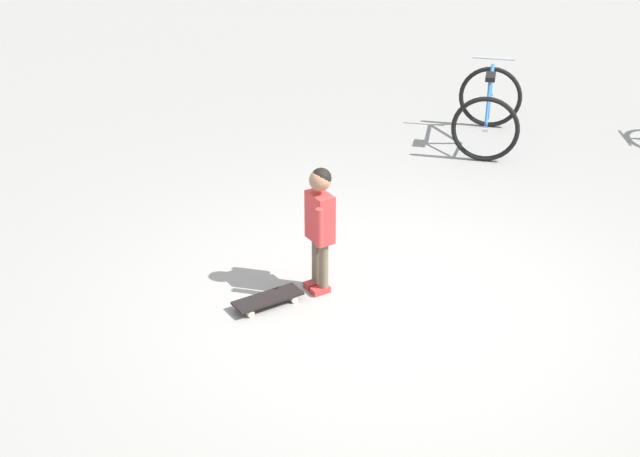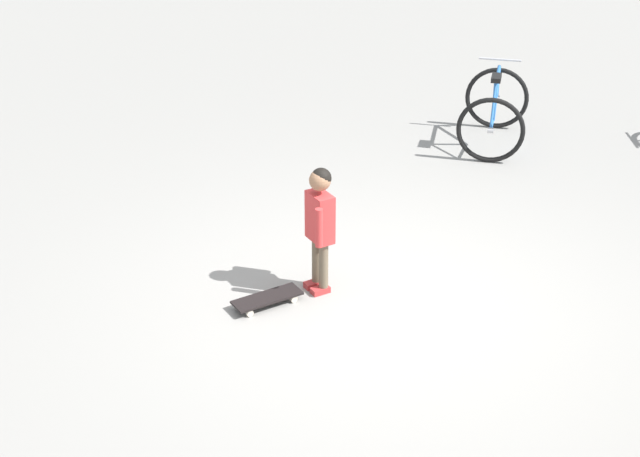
# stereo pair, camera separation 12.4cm
# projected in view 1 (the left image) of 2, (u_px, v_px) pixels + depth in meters

# --- Properties ---
(ground_plane) EXTENTS (50.00, 50.00, 0.00)m
(ground_plane) POSITION_uv_depth(u_px,v_px,m) (379.00, 303.00, 7.49)
(ground_plane) COLOR gray
(child_person) EXTENTS (0.28, 0.33, 1.06)m
(child_person) POSITION_uv_depth(u_px,v_px,m) (320.00, 216.00, 7.39)
(child_person) COLOR brown
(child_person) RESTS_ON ground
(skateboard) EXTENTS (0.59, 0.29, 0.07)m
(skateboard) POSITION_uv_depth(u_px,v_px,m) (268.00, 299.00, 7.44)
(skateboard) COLOR black
(skateboard) RESTS_ON ground
(bicycle_near) EXTENTS (1.28, 1.20, 0.85)m
(bicycle_near) POSITION_uv_depth(u_px,v_px,m) (488.00, 110.00, 10.30)
(bicycle_near) COLOR black
(bicycle_near) RESTS_ON ground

